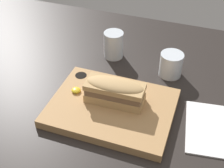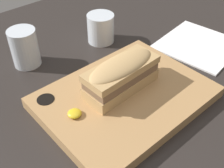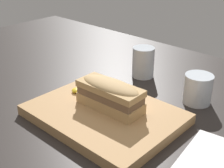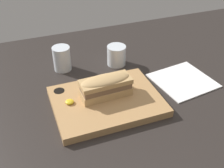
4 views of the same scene
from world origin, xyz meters
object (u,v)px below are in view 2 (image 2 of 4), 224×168
object	(u,v)px
sandwich	(121,74)
wine_glass	(101,30)
serving_board	(125,97)
napkin	(199,45)
water_glass	(25,50)

from	to	relation	value
sandwich	wine_glass	xyz separation A→B (cm)	(11.70, 20.63, -2.87)
wine_glass	sandwich	bearing A→B (deg)	-119.56
serving_board	napkin	size ratio (longest dim) A/B	1.55
serving_board	water_glass	bearing A→B (deg)	108.03
water_glass	sandwich	bearing A→B (deg)	-70.01
sandwich	wine_glass	size ratio (longest dim) A/B	2.13
sandwich	napkin	xyz separation A→B (cm)	(29.93, 1.09, -6.09)
sandwich	water_glass	world-z (taller)	sandwich
sandwich	napkin	bearing A→B (deg)	2.08
wine_glass	water_glass	bearing A→B (deg)	169.69
water_glass	napkin	xyz separation A→B (cm)	(38.80, -23.29, -3.82)
serving_board	napkin	bearing A→B (deg)	5.09
serving_board	water_glass	size ratio (longest dim) A/B	3.66
serving_board	sandwich	bearing A→B (deg)	75.89
sandwich	water_glass	bearing A→B (deg)	109.99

